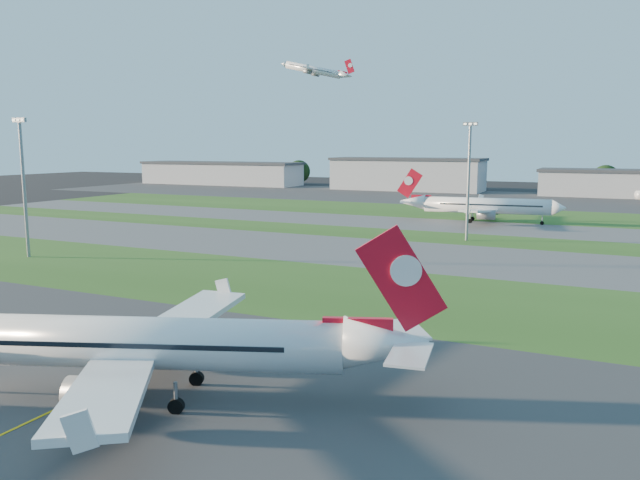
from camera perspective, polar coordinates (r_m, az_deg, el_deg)
The scene contains 18 objects.
grass_strip_a at distance 94.37m, azimuth -3.12°, elevation -4.09°, with size 300.00×34.00×0.01m, color #2C521B.
taxiway_a at distance 123.84m, azimuth 4.17°, elevation -1.05°, with size 300.00×32.00×0.01m, color #515154.
grass_strip_b at distance 147.16m, azimuth 7.69°, elevation 0.43°, with size 300.00×18.00×0.01m, color #2C521B.
taxiway_b at distance 168.09m, azimuth 9.97°, elevation 1.39°, with size 300.00×26.00×0.01m, color #515154.
grass_strip_c at distance 199.90m, azimuth 12.49°, elevation 2.45°, with size 300.00×40.00×0.01m, color #2C521B.
apron_far at distance 258.52m, azimuth 15.48°, elevation 3.69°, with size 400.00×80.00×0.01m, color #333335.
yellow_line at distance 52.74m, azimuth -26.70°, elevation -15.49°, with size 0.25×60.00×0.02m, color gold.
airliner_parked at distance 53.87m, azimuth -15.85°, elevation -9.15°, with size 39.95×33.84×13.08m.
airliner_taxiing at distance 175.28m, azimuth 14.84°, elevation 3.02°, with size 41.45×35.01×12.94m.
airliner_departing at distance 285.21m, azimuth -0.58°, elevation 15.28°, with size 31.80×26.86×9.93m.
light_mast_west at distance 127.95m, azimuth -25.49°, elevation 5.12°, with size 3.20×0.70×25.80m.
light_mast_centre at distance 140.06m, azimuth 13.44°, elevation 5.95°, with size 3.20×0.70×25.80m.
hangar_far_west at distance 344.14m, azimuth -9.06°, elevation 6.06°, with size 91.80×23.00×12.20m.
hangar_west at distance 297.80m, azimuth 7.96°, elevation 6.00°, with size 71.40×23.00×15.20m.
tree_far_west at distance 378.27m, azimuth -12.99°, elevation 6.22°, with size 11.00×11.00×12.00m.
tree_west at distance 336.50m, azimuth -1.94°, elevation 6.28°, with size 12.10×12.10×13.20m.
tree_mid_west at distance 302.13m, azimuth 13.13°, elevation 5.55°, with size 9.90×9.90×10.80m.
tree_mid_east at distance 298.26m, azimuth 24.64°, elevation 5.15°, with size 11.55×11.55×12.60m.
Camera 1 is at (43.93, -28.91, 20.72)m, focal length 35.00 mm.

